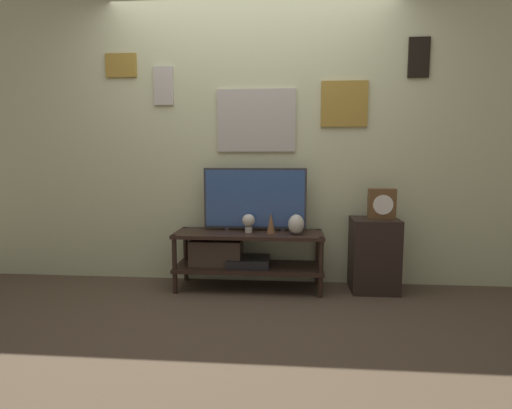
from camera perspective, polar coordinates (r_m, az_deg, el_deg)
ground_plane at (r=3.32m, az=-1.48°, el=-13.23°), size 12.00×12.00×0.00m
wall_back at (r=3.63m, az=-0.61°, el=10.22°), size 6.40×0.08×2.70m
media_console at (r=3.48m, az=-2.67°, el=-6.93°), size 1.27×0.42×0.50m
television at (r=3.47m, az=-0.16°, el=0.87°), size 0.90×0.05×0.55m
vase_slim_bronze at (r=3.36m, az=2.15°, el=-2.66°), size 0.07×0.07×0.18m
vase_urn_stoneware at (r=3.34m, az=5.75°, el=-2.85°), size 0.13×0.14×0.17m
decorative_bust at (r=3.40m, az=-1.07°, el=-2.46°), size 0.11×0.11×0.16m
side_table at (r=3.56m, az=16.49°, el=-6.90°), size 0.39×0.34×0.62m
mantel_clock at (r=3.47m, az=17.52°, el=0.07°), size 0.22×0.11×0.26m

